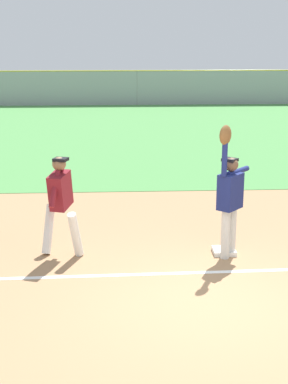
% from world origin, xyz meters
% --- Properties ---
extents(ground_plane, '(74.23, 74.23, 0.00)m').
position_xyz_m(ground_plane, '(0.00, 0.00, 0.00)').
color(ground_plane, '#A37A54').
extents(outfield_grass, '(44.45, 18.33, 0.01)m').
position_xyz_m(outfield_grass, '(0.00, 15.19, 0.01)').
color(outfield_grass, '#4C8C47').
rests_on(outfield_grass, ground_plane).
extents(first_base, '(0.39, 0.39, 0.08)m').
position_xyz_m(first_base, '(0.54, 1.87, 0.04)').
color(first_base, white).
rests_on(first_base, ground_plane).
extents(fielder, '(0.69, 0.73, 2.28)m').
position_xyz_m(fielder, '(0.56, 1.71, 1.12)').
color(fielder, silver).
rests_on(fielder, ground_plane).
extents(runner, '(0.76, 0.83, 1.72)m').
position_xyz_m(runner, '(-2.25, 1.94, 1.00)').
color(runner, white).
rests_on(runner, ground_plane).
extents(baseball, '(0.07, 0.07, 0.07)m').
position_xyz_m(baseball, '(0.46, 1.72, 1.68)').
color(baseball, white).
extents(outfield_fence, '(44.53, 0.08, 1.89)m').
position_xyz_m(outfield_fence, '(0.00, 24.36, 0.94)').
color(outfield_fence, '#93999E').
rests_on(outfield_fence, ground_plane).
extents(parked_car_blue, '(4.50, 2.32, 1.25)m').
position_xyz_m(parked_car_blue, '(-5.53, 27.04, 0.67)').
color(parked_car_blue, '#23389E').
rests_on(parked_car_blue, ground_plane).
extents(parked_car_tan, '(4.59, 2.51, 1.25)m').
position_xyz_m(parked_car_tan, '(0.66, 26.65, 0.67)').
color(parked_car_tan, tan).
rests_on(parked_car_tan, ground_plane).
extents(parked_car_red, '(4.52, 2.36, 1.25)m').
position_xyz_m(parked_car_red, '(6.83, 26.90, 0.67)').
color(parked_car_red, '#B21E1E').
rests_on(parked_car_red, ground_plane).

